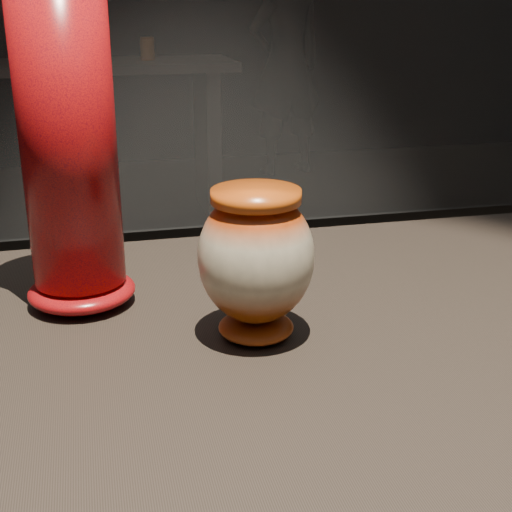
% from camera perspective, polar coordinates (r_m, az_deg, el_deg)
% --- Properties ---
extents(main_vase, '(0.14, 0.14, 0.17)m').
position_cam_1_polar(main_vase, '(0.75, 0.00, -0.21)').
color(main_vase, '#742F0A').
rests_on(main_vase, display_plinth).
extents(tall_vase, '(0.14, 0.14, 0.41)m').
position_cam_1_polar(tall_vase, '(0.84, -14.77, 8.75)').
color(tall_vase, red).
rests_on(tall_vase, display_plinth).
extents(back_shelf, '(2.00, 0.60, 0.90)m').
position_cam_1_polar(back_shelf, '(4.24, -15.59, 11.16)').
color(back_shelf, black).
rests_on(back_shelf, ground).
extents(back_vase_mid, '(0.28, 0.28, 0.21)m').
position_cam_1_polar(back_vase_mid, '(4.23, -16.06, 16.12)').
color(back_vase_mid, '#742F0A').
rests_on(back_vase_mid, back_shelf).
extents(back_vase_right, '(0.08, 0.08, 0.13)m').
position_cam_1_polar(back_vase_right, '(4.22, -8.68, 16.08)').
color(back_vase_right, brown).
rests_on(back_vase_right, back_shelf).
extents(visitor, '(0.63, 0.48, 1.56)m').
position_cam_1_polar(visitor, '(5.25, 2.40, 15.05)').
color(visitor, black).
rests_on(visitor, ground).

